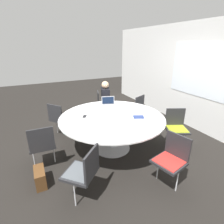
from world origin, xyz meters
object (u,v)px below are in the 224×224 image
(spiral_notebook, at_px, (139,117))
(handbag, at_px, (40,177))
(chair_1, at_px, (59,117))
(laptop, at_px, (108,103))
(chair_4, at_px, (172,157))
(chair_0, at_px, (102,103))
(person_0, at_px, (106,99))
(chair_5, at_px, (176,125))
(cell_phone, at_px, (85,116))
(chair_6, at_px, (143,109))
(chair_3, at_px, (84,170))
(chair_2, at_px, (42,143))

(spiral_notebook, relative_size, handbag, 0.70)
(chair_1, height_order, laptop, laptop)
(chair_1, bearing_deg, chair_4, -9.23)
(chair_0, relative_size, person_0, 0.71)
(chair_1, height_order, chair_5, same)
(chair_0, distance_m, cell_phone, 1.72)
(chair_1, bearing_deg, person_0, 65.28)
(chair_5, xyz_separation_m, person_0, (-1.90, -0.83, 0.20))
(chair_6, bearing_deg, spiral_notebook, 25.29)
(chair_3, bearing_deg, chair_0, 17.10)
(chair_1, xyz_separation_m, chair_6, (0.44, 2.16, 0.00))
(chair_2, bearing_deg, laptop, 24.89)
(chair_6, bearing_deg, chair_1, -35.41)
(chair_2, height_order, chair_4, same)
(chair_4, relative_size, person_0, 0.71)
(chair_4, xyz_separation_m, chair_6, (-1.97, 0.86, 0.00))
(chair_0, height_order, spiral_notebook, chair_0)
(chair_3, distance_m, chair_6, 2.75)
(chair_2, relative_size, chair_5, 1.00)
(chair_3, distance_m, person_0, 2.81)
(chair_6, xyz_separation_m, cell_phone, (0.38, -1.76, 0.25))
(chair_1, bearing_deg, chair_3, -38.40)
(chair_3, bearing_deg, chair_4, -58.06)
(cell_phone, bearing_deg, laptop, 119.95)
(chair_1, xyz_separation_m, cell_phone, (0.82, 0.39, 0.25))
(chair_1, xyz_separation_m, chair_3, (2.11, -0.04, 0.00))
(chair_1, distance_m, handbag, 1.69)
(chair_4, bearing_deg, chair_5, -61.26)
(chair_1, distance_m, cell_phone, 0.95)
(chair_6, height_order, person_0, person_0)
(chair_4, relative_size, cell_phone, 5.45)
(chair_3, bearing_deg, handbag, 90.23)
(chair_0, bearing_deg, chair_1, -49.34)
(chair_1, bearing_deg, cell_phone, -11.99)
(chair_2, distance_m, person_0, 2.35)
(chair_2, xyz_separation_m, chair_6, (-0.65, 2.65, 0.00))
(chair_5, distance_m, handbag, 2.84)
(person_0, height_order, cell_phone, person_0)
(chair_5, bearing_deg, spiral_notebook, 8.27)
(chair_5, bearing_deg, chair_1, -11.20)
(chair_2, bearing_deg, chair_6, 15.47)
(chair_0, xyz_separation_m, chair_5, (2.15, 0.83, 0.00))
(chair_3, relative_size, handbag, 2.36)
(chair_2, bearing_deg, spiral_notebook, -5.98)
(chair_5, bearing_deg, chair_3, 37.63)
(chair_0, xyz_separation_m, spiral_notebook, (1.91, -0.00, 0.26))
(chair_3, distance_m, laptop, 2.09)
(chair_4, relative_size, laptop, 2.32)
(chair_3, distance_m, cell_phone, 1.38)
(chair_0, bearing_deg, person_0, 18.98)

